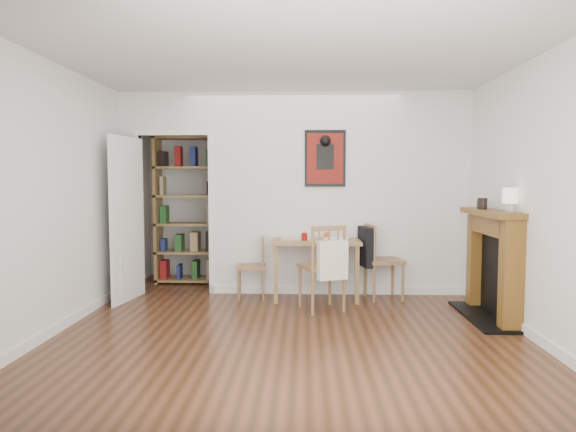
{
  "coord_description": "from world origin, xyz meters",
  "views": [
    {
      "loc": [
        0.14,
        -5.23,
        1.47
      ],
      "look_at": [
        -0.05,
        0.6,
        1.07
      ],
      "focal_mm": 32.0,
      "sensor_mm": 36.0,
      "label": 1
    }
  ],
  "objects_px": {
    "chair_right": "(382,260)",
    "mantel_lamp": "(510,197)",
    "ceramic_jar_b": "(480,204)",
    "chair_left": "(251,267)",
    "bookshelf": "(187,210)",
    "chair_front": "(322,267)",
    "dining_table": "(316,247)",
    "orange_fruit": "(327,235)",
    "red_glass": "(304,237)",
    "notebook": "(337,238)",
    "fireplace": "(494,261)",
    "ceramic_jar_a": "(482,203)"
  },
  "relations": [
    {
      "from": "chair_front",
      "to": "ceramic_jar_a",
      "type": "height_order",
      "value": "ceramic_jar_a"
    },
    {
      "from": "red_glass",
      "to": "ceramic_jar_b",
      "type": "height_order",
      "value": "ceramic_jar_b"
    },
    {
      "from": "chair_right",
      "to": "fireplace",
      "type": "relative_size",
      "value": 0.75
    },
    {
      "from": "red_glass",
      "to": "mantel_lamp",
      "type": "bearing_deg",
      "value": -29.56
    },
    {
      "from": "chair_right",
      "to": "fireplace",
      "type": "distance_m",
      "value": 1.36
    },
    {
      "from": "ceramic_jar_a",
      "to": "chair_left",
      "type": "bearing_deg",
      "value": 165.3
    },
    {
      "from": "chair_front",
      "to": "ceramic_jar_a",
      "type": "bearing_deg",
      "value": -3.57
    },
    {
      "from": "ceramic_jar_a",
      "to": "ceramic_jar_b",
      "type": "relative_size",
      "value": 1.3
    },
    {
      "from": "fireplace",
      "to": "mantel_lamp",
      "type": "distance_m",
      "value": 0.79
    },
    {
      "from": "fireplace",
      "to": "orange_fruit",
      "type": "height_order",
      "value": "fireplace"
    },
    {
      "from": "chair_right",
      "to": "chair_front",
      "type": "relative_size",
      "value": 0.95
    },
    {
      "from": "dining_table",
      "to": "ceramic_jar_a",
      "type": "distance_m",
      "value": 2.01
    },
    {
      "from": "bookshelf",
      "to": "notebook",
      "type": "height_order",
      "value": "bookshelf"
    },
    {
      "from": "mantel_lamp",
      "to": "ceramic_jar_b",
      "type": "height_order",
      "value": "mantel_lamp"
    },
    {
      "from": "red_glass",
      "to": "orange_fruit",
      "type": "height_order",
      "value": "red_glass"
    },
    {
      "from": "chair_front",
      "to": "dining_table",
      "type": "bearing_deg",
      "value": 95.81
    },
    {
      "from": "chair_front",
      "to": "notebook",
      "type": "height_order",
      "value": "chair_front"
    },
    {
      "from": "notebook",
      "to": "ceramic_jar_a",
      "type": "xyz_separation_m",
      "value": [
        1.53,
        -0.75,
        0.47
      ]
    },
    {
      "from": "fireplace",
      "to": "ceramic_jar_a",
      "type": "height_order",
      "value": "ceramic_jar_a"
    },
    {
      "from": "chair_right",
      "to": "ceramic_jar_a",
      "type": "xyz_separation_m",
      "value": [
        0.97,
        -0.69,
        0.74
      ]
    },
    {
      "from": "notebook",
      "to": "mantel_lamp",
      "type": "relative_size",
      "value": 1.26
    },
    {
      "from": "chair_left",
      "to": "ceramic_jar_b",
      "type": "bearing_deg",
      "value": -12.71
    },
    {
      "from": "notebook",
      "to": "mantel_lamp",
      "type": "xyz_separation_m",
      "value": [
        1.61,
        -1.3,
        0.56
      ]
    },
    {
      "from": "mantel_lamp",
      "to": "chair_front",
      "type": "bearing_deg",
      "value": 160.21
    },
    {
      "from": "dining_table",
      "to": "orange_fruit",
      "type": "xyz_separation_m",
      "value": [
        0.14,
        0.14,
        0.13
      ]
    },
    {
      "from": "chair_right",
      "to": "notebook",
      "type": "distance_m",
      "value": 0.62
    },
    {
      "from": "orange_fruit",
      "to": "notebook",
      "type": "distance_m",
      "value": 0.15
    },
    {
      "from": "chair_right",
      "to": "notebook",
      "type": "height_order",
      "value": "chair_right"
    },
    {
      "from": "chair_left",
      "to": "ceramic_jar_a",
      "type": "bearing_deg",
      "value": -14.7
    },
    {
      "from": "dining_table",
      "to": "chair_right",
      "type": "relative_size",
      "value": 1.16
    },
    {
      "from": "bookshelf",
      "to": "mantel_lamp",
      "type": "distance_m",
      "value": 4.3
    },
    {
      "from": "orange_fruit",
      "to": "ceramic_jar_b",
      "type": "relative_size",
      "value": 0.87
    },
    {
      "from": "dining_table",
      "to": "ceramic_jar_b",
      "type": "distance_m",
      "value": 1.98
    },
    {
      "from": "dining_table",
      "to": "fireplace",
      "type": "bearing_deg",
      "value": -24.37
    },
    {
      "from": "chair_left",
      "to": "ceramic_jar_a",
      "type": "distance_m",
      "value": 2.82
    },
    {
      "from": "chair_right",
      "to": "chair_front",
      "type": "xyz_separation_m",
      "value": [
        -0.76,
        -0.58,
        0.01
      ]
    },
    {
      "from": "chair_front",
      "to": "bookshelf",
      "type": "bearing_deg",
      "value": 141.02
    },
    {
      "from": "chair_front",
      "to": "ceramic_jar_b",
      "type": "height_order",
      "value": "ceramic_jar_b"
    },
    {
      "from": "red_glass",
      "to": "chair_front",
      "type": "bearing_deg",
      "value": -67.51
    },
    {
      "from": "red_glass",
      "to": "notebook",
      "type": "distance_m",
      "value": 0.44
    },
    {
      "from": "chair_front",
      "to": "ceramic_jar_a",
      "type": "distance_m",
      "value": 1.88
    },
    {
      "from": "orange_fruit",
      "to": "red_glass",
      "type": "bearing_deg",
      "value": -140.83
    },
    {
      "from": "chair_right",
      "to": "chair_front",
      "type": "bearing_deg",
      "value": -142.66
    },
    {
      "from": "bookshelf",
      "to": "orange_fruit",
      "type": "height_order",
      "value": "bookshelf"
    },
    {
      "from": "fireplace",
      "to": "mantel_lamp",
      "type": "relative_size",
      "value": 5.21
    },
    {
      "from": "chair_right",
      "to": "mantel_lamp",
      "type": "xyz_separation_m",
      "value": [
        1.05,
        -1.23,
        0.83
      ]
    },
    {
      "from": "chair_right",
      "to": "orange_fruit",
      "type": "relative_size",
      "value": 11.36
    },
    {
      "from": "notebook",
      "to": "mantel_lamp",
      "type": "height_order",
      "value": "mantel_lamp"
    },
    {
      "from": "red_glass",
      "to": "bookshelf",
      "type": "bearing_deg",
      "value": 148.43
    },
    {
      "from": "chair_left",
      "to": "bookshelf",
      "type": "bearing_deg",
      "value": 136.95
    }
  ]
}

